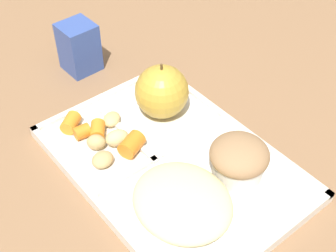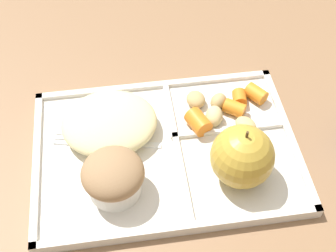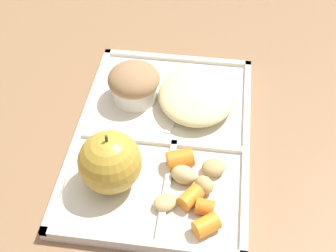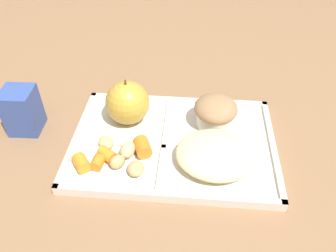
% 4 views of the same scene
% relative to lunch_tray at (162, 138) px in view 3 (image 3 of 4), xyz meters
% --- Properties ---
extents(ground, '(6.00, 6.00, 0.00)m').
position_rel_lunch_tray_xyz_m(ground, '(0.00, 0.00, -0.01)').
color(ground, '#846042').
extents(lunch_tray, '(0.38, 0.26, 0.02)m').
position_rel_lunch_tray_xyz_m(lunch_tray, '(0.00, 0.00, 0.00)').
color(lunch_tray, silver).
rests_on(lunch_tray, ground).
extents(green_apple, '(0.09, 0.09, 0.10)m').
position_rel_lunch_tray_xyz_m(green_apple, '(-0.09, 0.06, 0.05)').
color(green_apple, '#B79333').
rests_on(green_apple, lunch_tray).
extents(bran_muffin, '(0.08, 0.08, 0.06)m').
position_rel_lunch_tray_xyz_m(bran_muffin, '(0.08, 0.06, 0.04)').
color(bran_muffin, silver).
rests_on(bran_muffin, lunch_tray).
extents(carrot_slice_center, '(0.04, 0.04, 0.02)m').
position_rel_lunch_tray_xyz_m(carrot_slice_center, '(-0.11, -0.05, 0.02)').
color(carrot_slice_center, orange).
rests_on(carrot_slice_center, lunch_tray).
extents(carrot_slice_edge, '(0.04, 0.04, 0.03)m').
position_rel_lunch_tray_xyz_m(carrot_slice_edge, '(-0.05, -0.03, 0.02)').
color(carrot_slice_edge, orange).
rests_on(carrot_slice_edge, lunch_tray).
extents(carrot_slice_diagonal, '(0.02, 0.03, 0.02)m').
position_rel_lunch_tray_xyz_m(carrot_slice_diagonal, '(-0.12, -0.07, 0.02)').
color(carrot_slice_diagonal, orange).
rests_on(carrot_slice_diagonal, lunch_tray).
extents(carrot_slice_back, '(0.04, 0.04, 0.02)m').
position_rel_lunch_tray_xyz_m(carrot_slice_back, '(-0.15, -0.08, 0.02)').
color(carrot_slice_back, orange).
rests_on(carrot_slice_back, lunch_tray).
extents(potato_chunk_corner, '(0.03, 0.04, 0.02)m').
position_rel_lunch_tray_xyz_m(potato_chunk_corner, '(-0.06, -0.08, 0.01)').
color(potato_chunk_corner, tan).
rests_on(potato_chunk_corner, lunch_tray).
extents(potato_chunk_wedge, '(0.03, 0.04, 0.03)m').
position_rel_lunch_tray_xyz_m(potato_chunk_wedge, '(-0.08, -0.04, 0.02)').
color(potato_chunk_wedge, tan).
rests_on(potato_chunk_wedge, lunch_tray).
extents(potato_chunk_golden, '(0.04, 0.04, 0.02)m').
position_rel_lunch_tray_xyz_m(potato_chunk_golden, '(-0.09, -0.07, 0.02)').
color(potato_chunk_golden, tan).
rests_on(potato_chunk_golden, lunch_tray).
extents(potato_chunk_browned, '(0.04, 0.04, 0.02)m').
position_rel_lunch_tray_xyz_m(potato_chunk_browned, '(-0.12, -0.02, 0.01)').
color(potato_chunk_browned, tan).
rests_on(potato_chunk_browned, lunch_tray).
extents(egg_noodle_pile, '(0.14, 0.12, 0.04)m').
position_rel_lunch_tray_xyz_m(egg_noodle_pile, '(0.08, -0.05, 0.02)').
color(egg_noodle_pile, beige).
rests_on(egg_noodle_pile, lunch_tray).
extents(meatball_side, '(0.03, 0.03, 0.03)m').
position_rel_lunch_tray_xyz_m(meatball_side, '(0.07, -0.05, 0.02)').
color(meatball_side, brown).
rests_on(meatball_side, lunch_tray).
extents(meatball_front, '(0.03, 0.03, 0.03)m').
position_rel_lunch_tray_xyz_m(meatball_front, '(0.08, -0.06, 0.02)').
color(meatball_front, brown).
rests_on(meatball_front, lunch_tray).
extents(meatball_center, '(0.03, 0.03, 0.03)m').
position_rel_lunch_tray_xyz_m(meatball_center, '(0.08, -0.02, 0.02)').
color(meatball_center, brown).
rests_on(meatball_center, lunch_tray).
extents(plastic_fork, '(0.16, 0.05, 0.00)m').
position_rel_lunch_tray_xyz_m(plastic_fork, '(0.09, -0.03, 0.01)').
color(plastic_fork, white).
rests_on(plastic_fork, lunch_tray).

